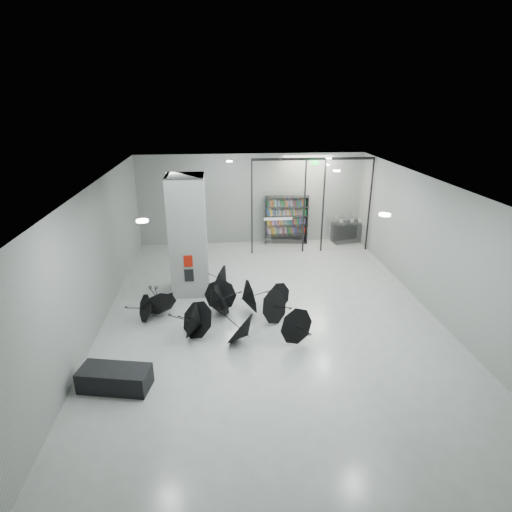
{
  "coord_description": "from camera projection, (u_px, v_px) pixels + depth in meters",
  "views": [
    {
      "loc": [
        -1.48,
        -11.18,
        6.29
      ],
      "look_at": [
        -0.3,
        1.5,
        1.4
      ],
      "focal_mm": 29.21,
      "sensor_mm": 36.0,
      "label": 1
    }
  ],
  "objects": [
    {
      "name": "room",
      "position": [
        271.0,
        227.0,
        11.75
      ],
      "size": [
        14.0,
        14.02,
        4.01
      ],
      "color": "gray",
      "rests_on": "ground"
    },
    {
      "name": "glass_partition",
      "position": [
        311.0,
        202.0,
        17.31
      ],
      "size": [
        5.06,
        0.08,
        4.0
      ],
      "color": "silver",
      "rests_on": "ground"
    },
    {
      "name": "fire_cabinet",
      "position": [
        188.0,
        261.0,
        13.35
      ],
      "size": [
        0.28,
        0.04,
        0.38
      ],
      "primitive_type": "cube",
      "color": "#A50A07",
      "rests_on": "column"
    },
    {
      "name": "bookshelf",
      "position": [
        286.0,
        220.0,
        18.79
      ],
      "size": [
        2.0,
        0.66,
        2.16
      ],
      "primitive_type": null,
      "rotation": [
        0.0,
        0.0,
        -0.14
      ],
      "color": "black",
      "rests_on": "ground"
    },
    {
      "name": "info_panel",
      "position": [
        189.0,
        275.0,
        13.53
      ],
      "size": [
        0.3,
        0.03,
        0.42
      ],
      "primitive_type": "cube",
      "color": "black",
      "rests_on": "column"
    },
    {
      "name": "umbrella_cluster",
      "position": [
        222.0,
        311.0,
        12.39
      ],
      "size": [
        5.26,
        4.63,
        1.29
      ],
      "color": "black",
      "rests_on": "ground"
    },
    {
      "name": "exit_sign",
      "position": [
        315.0,
        163.0,
        16.53
      ],
      "size": [
        0.3,
        0.06,
        0.15
      ],
      "primitive_type": "cube",
      "color": "#0CE533",
      "rests_on": "room"
    },
    {
      "name": "bench",
      "position": [
        115.0,
        378.0,
        9.53
      ],
      "size": [
        1.7,
        0.99,
        0.51
      ],
      "primitive_type": "cube",
      "rotation": [
        0.0,
        0.0,
        -0.2
      ],
      "color": "black",
      "rests_on": "ground"
    },
    {
      "name": "shop_counter",
      "position": [
        349.0,
        232.0,
        19.11
      ],
      "size": [
        1.63,
        0.89,
        0.93
      ],
      "primitive_type": "cube",
      "rotation": [
        0.0,
        0.0,
        0.18
      ],
      "color": "black",
      "rests_on": "ground"
    },
    {
      "name": "column",
      "position": [
        188.0,
        236.0,
        13.7
      ],
      "size": [
        1.2,
        1.2,
        4.0
      ],
      "primitive_type": "cube",
      "color": "slate",
      "rests_on": "ground"
    }
  ]
}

